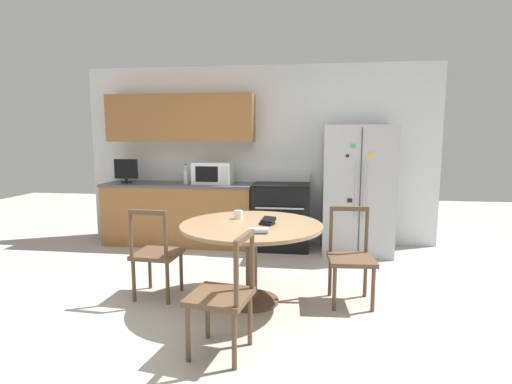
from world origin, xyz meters
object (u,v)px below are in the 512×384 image
Objects in this scene: oven_range at (281,215)px; microwave at (213,173)px; dining_chair_left at (156,254)px; candle_glass at (239,215)px; counter_bottle at (186,176)px; wallet at (268,222)px; refrigerator at (357,190)px; dining_chair_right at (351,258)px; countertop_tv at (126,170)px; dining_chair_near at (224,296)px.

microwave is (-0.99, 0.02, 0.59)m from oven_range.
microwave reaches higher than dining_chair_left.
candle_glass is at bearing -68.63° from microwave.
counter_bottle is at bearing -177.94° from oven_range.
refrigerator is at bearing 61.83° from wallet.
countertop_tv is at bearing -34.25° from dining_chair_right.
counter_bottle is 3.37× the size of candle_glass.
dining_chair_near is (-0.21, -2.88, -0.03)m from oven_range.
oven_range is 1.20× the size of dining_chair_left.
counter_bottle is 1.99m from candle_glass.
dining_chair_near is (2.09, -2.88, -0.65)m from countertop_tv.
countertop_tv is at bearing 125.12° from dining_chair_left.
refrigerator is 10.70× the size of wallet.
dining_chair_left is at bearing -138.10° from refrigerator.
microwave is 2.07m from dining_chair_left.
oven_range is 1.20× the size of dining_chair_right.
dining_chair_near is (-1.23, -2.82, -0.43)m from refrigerator.
oven_range is 1.98m from wallet.
wallet is (-1.01, -1.89, -0.07)m from refrigerator.
microwave is at bearing 116.84° from wallet.
dining_chair_near is 1.00× the size of dining_chair_right.
dining_chair_left is 1.87m from dining_chair_right.
counter_bottle reaches higher than dining_chair_left.
countertop_tv is 0.93m from counter_bottle.
refrigerator is 2.40m from counter_bottle.
dining_chair_left is 1.00× the size of dining_chair_right.
microwave reaches higher than dining_chair_right.
oven_range is 2.38m from countertop_tv.
dining_chair_left is at bearing -81.40° from counter_bottle.
dining_chair_right is at bearing -97.68° from refrigerator.
microwave is 1.59× the size of countertop_tv.
dining_chair_left is 1.00× the size of dining_chair_near.
countertop_tv is at bearing 178.97° from refrigerator.
dining_chair_right is at bearing 7.24° from dining_chair_left.
microwave is at bearing 90.50° from dining_chair_left.
dining_chair_near is at bearing -85.25° from candle_glass.
oven_range is 3.11× the size of countertop_tv.
dining_chair_near is at bearing -54.07° from countertop_tv.
wallet is at bearing -35.73° from candle_glass.
dining_chair_left is at bearing -92.73° from microwave.
oven_range is (-1.03, 0.06, -0.39)m from refrigerator.
refrigerator is 20.42× the size of candle_glass.
dining_chair_right is at bearing -30.54° from countertop_tv.
refrigerator is 1.10m from oven_range.
candle_glass is 0.52× the size of wallet.
microwave reaches higher than wallet.
candle_glass is (-0.10, 1.15, 0.37)m from dining_chair_near.
countertop_tv is (-3.32, 0.06, 0.22)m from refrigerator.
microwave is (-2.01, 0.08, 0.19)m from refrigerator.
dining_chair_left is 5.61× the size of wallet.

